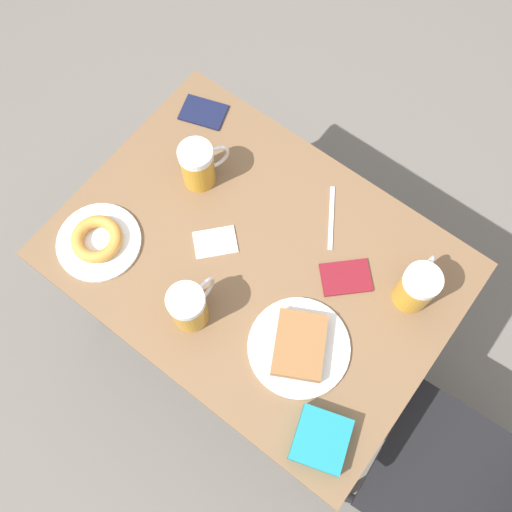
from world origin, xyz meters
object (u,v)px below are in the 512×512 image
at_px(napkin_folded, 215,242).
at_px(passport_near_edge, 346,277).
at_px(fork, 331,218).
at_px(chair, 494,503).
at_px(plate_with_donut, 98,240).
at_px(beer_mug_left, 417,287).
at_px(beer_mug_right, 189,307).
at_px(beer_mug_center, 199,165).
at_px(blue_pouch, 321,440).
at_px(passport_far_edge, 203,112).
at_px(plate_with_cake, 299,346).

height_order(napkin_folded, passport_near_edge, passport_near_edge).
bearing_deg(fork, chair, 67.25).
xyz_separation_m(plate_with_donut, beer_mug_left, (-0.37, 0.72, 0.05)).
height_order(chair, passport_near_edge, chair).
height_order(beer_mug_left, beer_mug_right, same).
height_order(plate_with_donut, beer_mug_center, beer_mug_center).
bearing_deg(plate_with_donut, chair, 95.34).
relative_size(beer_mug_center, blue_pouch, 0.89).
bearing_deg(beer_mug_center, plate_with_donut, -16.14).
distance_m(plate_with_donut, beer_mug_right, 0.32).
bearing_deg(passport_far_edge, plate_with_donut, 4.53).
xyz_separation_m(beer_mug_left, passport_far_edge, (-0.11, -0.76, -0.07)).
xyz_separation_m(beer_mug_center, blue_pouch, (0.36, 0.65, -0.05)).
xyz_separation_m(plate_with_cake, napkin_folded, (-0.09, -0.34, -0.01)).
distance_m(plate_with_cake, blue_pouch, 0.22).
relative_size(fork, passport_far_edge, 1.10).
distance_m(beer_mug_left, blue_pouch, 0.43).
relative_size(chair, napkin_folded, 6.20).
relative_size(plate_with_cake, passport_near_edge, 1.66).
height_order(beer_mug_center, passport_far_edge, beer_mug_center).
bearing_deg(beer_mug_left, chair, 61.29).
bearing_deg(beer_mug_left, beer_mug_center, -84.63).
height_order(beer_mug_center, beer_mug_right, same).
relative_size(beer_mug_right, fork, 0.86).
bearing_deg(plate_with_donut, napkin_folded, 127.41).
bearing_deg(napkin_folded, blue_pouch, 64.52).
xyz_separation_m(plate_with_cake, beer_mug_center, (-0.22, -0.49, 0.05)).
relative_size(plate_with_cake, beer_mug_left, 1.80).
xyz_separation_m(passport_near_edge, passport_far_edge, (-0.17, -0.61, 0.00)).
bearing_deg(chair, fork, -116.94).
relative_size(plate_with_cake, plate_with_donut, 1.13).
xyz_separation_m(beer_mug_left, beer_mug_center, (0.06, -0.63, 0.00)).
bearing_deg(plate_with_donut, beer_mug_center, 163.86).
distance_m(fork, passport_near_edge, 0.17).
bearing_deg(beer_mug_right, napkin_folded, -157.94).
relative_size(chair, plate_with_cake, 3.29).
bearing_deg(passport_far_edge, beer_mug_right, 36.48).
distance_m(passport_near_edge, passport_far_edge, 0.63).
distance_m(plate_with_donut, beer_mug_center, 0.33).
height_order(beer_mug_left, beer_mug_center, same).
distance_m(beer_mug_center, passport_far_edge, 0.22).
bearing_deg(passport_near_edge, plate_with_donut, -61.31).
bearing_deg(passport_far_edge, beer_mug_center, 37.29).
distance_m(beer_mug_left, beer_mug_right, 0.55).
relative_size(plate_with_cake, napkin_folded, 1.89).
bearing_deg(plate_with_cake, blue_pouch, 48.56).
height_order(beer_mug_right, fork, beer_mug_right).
distance_m(plate_with_donut, passport_near_edge, 0.65).
xyz_separation_m(beer_mug_right, passport_near_edge, (-0.31, 0.25, -0.07)).
xyz_separation_m(plate_with_cake, fork, (-0.34, -0.13, -0.01)).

